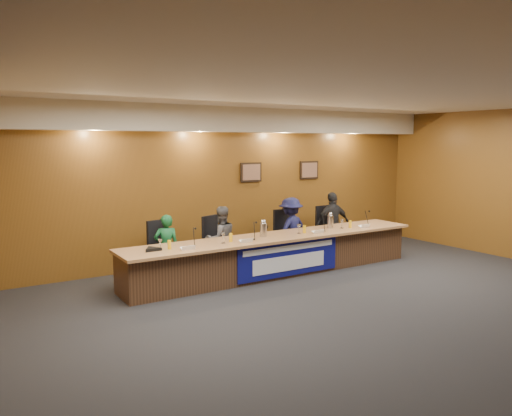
{
  "coord_description": "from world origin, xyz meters",
  "views": [
    {
      "loc": [
        -5.29,
        -5.24,
        2.49
      ],
      "look_at": [
        -0.3,
        2.66,
        1.26
      ],
      "focal_mm": 35.0,
      "sensor_mm": 36.0,
      "label": 1
    }
  ],
  "objects_px": {
    "carafe_right": "(330,222)",
    "speakerphone": "(152,249)",
    "office_chair_b": "(219,247)",
    "banner": "(289,258)",
    "office_chair_d": "(329,233)",
    "panelist_b": "(221,239)",
    "panelist_d": "(333,224)",
    "office_chair_c": "(288,238)",
    "carafe_mid": "(263,230)",
    "panelist_a": "(167,248)",
    "panelist_c": "(291,230)",
    "office_chair_a": "(165,254)",
    "dais_body": "(276,256)"
  },
  "relations": [
    {
      "from": "carafe_right",
      "to": "office_chair_a",
      "type": "bearing_deg",
      "value": 167.89
    },
    {
      "from": "panelist_d",
      "to": "carafe_mid",
      "type": "relative_size",
      "value": 5.55
    },
    {
      "from": "panelist_a",
      "to": "speakerphone",
      "type": "relative_size",
      "value": 3.79
    },
    {
      "from": "panelist_a",
      "to": "carafe_right",
      "type": "distance_m",
      "value": 3.39
    },
    {
      "from": "banner",
      "to": "panelist_c",
      "type": "relative_size",
      "value": 1.62
    },
    {
      "from": "office_chair_a",
      "to": "carafe_mid",
      "type": "xyz_separation_m",
      "value": [
        1.65,
        -0.77,
        0.4
      ]
    },
    {
      "from": "panelist_c",
      "to": "carafe_mid",
      "type": "distance_m",
      "value": 1.32
    },
    {
      "from": "banner",
      "to": "speakerphone",
      "type": "bearing_deg",
      "value": 171.73
    },
    {
      "from": "dais_body",
      "to": "panelist_a",
      "type": "xyz_separation_m",
      "value": [
        -1.95,
        0.67,
        0.26
      ]
    },
    {
      "from": "office_chair_b",
      "to": "office_chair_c",
      "type": "distance_m",
      "value": 1.66
    },
    {
      "from": "banner",
      "to": "carafe_mid",
      "type": "height_order",
      "value": "carafe_mid"
    },
    {
      "from": "panelist_a",
      "to": "panelist_c",
      "type": "bearing_deg",
      "value": -161.23
    },
    {
      "from": "panelist_a",
      "to": "panelist_b",
      "type": "bearing_deg",
      "value": -161.23
    },
    {
      "from": "panelist_b",
      "to": "panelist_d",
      "type": "relative_size",
      "value": 0.91
    },
    {
      "from": "dais_body",
      "to": "office_chair_d",
      "type": "relative_size",
      "value": 12.5
    },
    {
      "from": "dais_body",
      "to": "panelist_c",
      "type": "xyz_separation_m",
      "value": [
        0.82,
        0.67,
        0.33
      ]
    },
    {
      "from": "dais_body",
      "to": "panelist_b",
      "type": "relative_size",
      "value": 4.67
    },
    {
      "from": "office_chair_b",
      "to": "carafe_right",
      "type": "height_order",
      "value": "carafe_right"
    },
    {
      "from": "banner",
      "to": "office_chair_c",
      "type": "height_order",
      "value": "banner"
    },
    {
      "from": "carafe_right",
      "to": "office_chair_d",
      "type": "bearing_deg",
      "value": 49.94
    },
    {
      "from": "carafe_mid",
      "to": "speakerphone",
      "type": "distance_m",
      "value": 2.19
    },
    {
      "from": "office_chair_a",
      "to": "office_chair_d",
      "type": "xyz_separation_m",
      "value": [
        3.92,
        0.0,
        0.0
      ]
    },
    {
      "from": "office_chair_c",
      "to": "carafe_mid",
      "type": "relative_size",
      "value": 1.89
    },
    {
      "from": "panelist_a",
      "to": "carafe_mid",
      "type": "xyz_separation_m",
      "value": [
        1.65,
        -0.67,
        0.27
      ]
    },
    {
      "from": "banner",
      "to": "office_chair_b",
      "type": "relative_size",
      "value": 4.58
    },
    {
      "from": "office_chair_c",
      "to": "carafe_mid",
      "type": "distance_m",
      "value": 1.42
    },
    {
      "from": "banner",
      "to": "dais_body",
      "type": "bearing_deg",
      "value": 90.0
    },
    {
      "from": "office_chair_d",
      "to": "speakerphone",
      "type": "distance_m",
      "value": 4.55
    },
    {
      "from": "dais_body",
      "to": "office_chair_c",
      "type": "relative_size",
      "value": 12.5
    },
    {
      "from": "office_chair_c",
      "to": "office_chair_d",
      "type": "height_order",
      "value": "same"
    },
    {
      "from": "panelist_d",
      "to": "office_chair_b",
      "type": "xyz_separation_m",
      "value": [
        -2.81,
        0.1,
        -0.22
      ]
    },
    {
      "from": "banner",
      "to": "speakerphone",
      "type": "distance_m",
      "value": 2.55
    },
    {
      "from": "carafe_right",
      "to": "speakerphone",
      "type": "height_order",
      "value": "carafe_right"
    },
    {
      "from": "office_chair_a",
      "to": "office_chair_b",
      "type": "height_order",
      "value": "same"
    },
    {
      "from": "panelist_c",
      "to": "office_chair_a",
      "type": "relative_size",
      "value": 2.82
    },
    {
      "from": "office_chair_b",
      "to": "speakerphone",
      "type": "relative_size",
      "value": 1.5
    },
    {
      "from": "banner",
      "to": "panelist_a",
      "type": "distance_m",
      "value": 2.24
    },
    {
      "from": "office_chair_b",
      "to": "carafe_right",
      "type": "distance_m",
      "value": 2.35
    },
    {
      "from": "office_chair_c",
      "to": "carafe_right",
      "type": "relative_size",
      "value": 1.82
    },
    {
      "from": "office_chair_c",
      "to": "speakerphone",
      "type": "xyz_separation_m",
      "value": [
        -3.31,
        -0.82,
        0.3
      ]
    },
    {
      "from": "office_chair_c",
      "to": "speakerphone",
      "type": "distance_m",
      "value": 3.43
    },
    {
      "from": "panelist_b",
      "to": "office_chair_b",
      "type": "bearing_deg",
      "value": -85.05
    },
    {
      "from": "office_chair_a",
      "to": "carafe_right",
      "type": "height_order",
      "value": "carafe_right"
    },
    {
      "from": "panelist_a",
      "to": "office_chair_c",
      "type": "height_order",
      "value": "panelist_a"
    },
    {
      "from": "panelist_b",
      "to": "panelist_c",
      "type": "bearing_deg",
      "value": -175.05
    },
    {
      "from": "dais_body",
      "to": "carafe_mid",
      "type": "distance_m",
      "value": 0.61
    },
    {
      "from": "banner",
      "to": "office_chair_d",
      "type": "bearing_deg",
      "value": 30.99
    },
    {
      "from": "panelist_d",
      "to": "office_chair_a",
      "type": "distance_m",
      "value": 3.93
    },
    {
      "from": "panelist_a",
      "to": "carafe_mid",
      "type": "bearing_deg",
      "value": 176.74
    },
    {
      "from": "panelist_a",
      "to": "panelist_d",
      "type": "distance_m",
      "value": 3.92
    }
  ]
}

